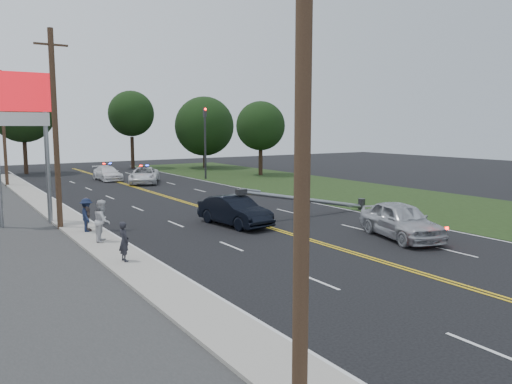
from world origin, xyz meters
TOP-DOWN VIEW (x-y plane):
  - ground at (0.00, 0.00)m, footprint 120.00×120.00m
  - sidewalk at (-8.40, 10.00)m, footprint 1.80×70.00m
  - grass_verge at (13.50, 10.00)m, footprint 12.00×80.00m
  - centerline_yellow at (0.00, 10.00)m, footprint 0.36×80.00m
  - pylon_sign at (-10.50, 14.00)m, footprint 3.20×0.35m
  - traffic_signal at (8.30, 30.00)m, footprint 0.28×0.41m
  - fallen_streetlight at (4.19, 8.00)m, footprint 9.36×0.44m
  - utility_pole_near at (-9.20, -8.00)m, footprint 1.60×0.28m
  - utility_pole_mid at (-9.20, 12.00)m, footprint 1.60×0.28m
  - utility_pole_far at (-9.20, 34.00)m, footprint 1.60×0.28m
  - tree_6 at (-6.01, 45.45)m, footprint 6.75×6.75m
  - tree_7 at (6.33, 46.07)m, footprint 5.59×5.59m
  - tree_8 at (14.31, 42.02)m, footprint 7.40×7.40m
  - tree_9 at (15.15, 30.41)m, footprint 5.25×5.25m
  - crashed_sedan at (-1.21, 7.97)m, footprint 2.21×4.91m
  - waiting_sedan at (3.80, 1.09)m, footprint 3.35×5.39m
  - emergency_a at (1.74, 29.52)m, footprint 4.47×5.82m
  - emergency_b at (-0.38, 33.89)m, footprint 2.04×4.72m
  - bystander_a at (-8.53, 3.75)m, footprint 0.40×0.58m
  - bystander_b at (-8.26, 7.57)m, footprint 1.05×1.13m
  - bystander_c at (-8.34, 10.06)m, footprint 0.77×1.14m
  - bystander_d at (-8.32, 10.14)m, footprint 0.42×0.98m

SIDE VIEW (x-z plane):
  - ground at x=0.00m, z-range 0.00..0.00m
  - grass_verge at x=13.50m, z-range 0.00..0.01m
  - centerline_yellow at x=0.00m, z-range 0.01..0.01m
  - sidewalk at x=-8.40m, z-range 0.00..0.12m
  - emergency_b at x=-0.38m, z-range 0.00..1.35m
  - emergency_a at x=1.74m, z-range 0.00..1.47m
  - crashed_sedan at x=-1.21m, z-range 0.00..1.56m
  - waiting_sedan at x=3.80m, z-range 0.00..1.71m
  - bystander_a at x=-8.53m, z-range 0.12..1.66m
  - fallen_streetlight at x=4.19m, z-range -0.04..1.88m
  - bystander_c at x=-8.34m, z-range 0.12..1.76m
  - bystander_d at x=-8.32m, z-range 0.12..1.78m
  - bystander_b at x=-8.26m, z-range 0.12..1.99m
  - traffic_signal at x=8.30m, z-range 0.68..7.73m
  - utility_pole_near at x=-9.20m, z-range 0.08..10.08m
  - utility_pole_mid at x=-9.20m, z-range 0.08..10.08m
  - utility_pole_far at x=-9.20m, z-range 0.08..10.08m
  - tree_8 at x=14.31m, z-range 0.76..9.69m
  - tree_9 at x=15.15m, z-range 1.31..9.21m
  - pylon_sign at x=-10.50m, z-range 2.00..10.00m
  - tree_7 at x=6.33m, z-range 1.97..11.55m
  - tree_6 at x=-6.01m, z-range 1.72..11.92m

